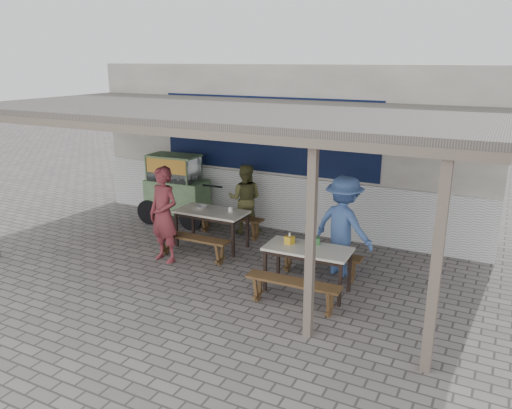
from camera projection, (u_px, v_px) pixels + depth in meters
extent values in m
plane|color=slate|center=(199.00, 277.00, 8.56)|extent=(60.00, 60.00, 0.00)
cube|color=silver|center=(285.00, 145.00, 11.15)|extent=(9.00, 1.20, 3.50)
cube|color=white|center=(273.00, 201.00, 10.93)|extent=(9.00, 0.10, 1.20)
cube|color=#0D183F|center=(265.00, 135.00, 10.62)|extent=(5.00, 0.03, 1.60)
cube|color=#5F5751|center=(226.00, 110.00, 8.64)|extent=(9.00, 4.20, 0.12)
cube|color=#6D6053|center=(151.00, 130.00, 6.92)|extent=(9.00, 0.12, 0.12)
cube|color=#6D6053|center=(436.00, 266.00, 5.62)|extent=(0.12, 0.12, 2.70)
cube|color=#6D6053|center=(311.00, 242.00, 6.38)|extent=(0.11, 0.11, 2.70)
cube|color=white|center=(211.00, 212.00, 9.75)|extent=(1.41, 0.72, 0.04)
cube|color=black|center=(212.00, 215.00, 9.76)|extent=(1.31, 0.62, 0.06)
cube|color=black|center=(177.00, 229.00, 9.87)|extent=(0.05, 0.05, 0.71)
cube|color=black|center=(233.00, 239.00, 9.33)|extent=(0.05, 0.05, 0.71)
cube|color=black|center=(193.00, 221.00, 10.38)|extent=(0.05, 0.05, 0.71)
cube|color=black|center=(247.00, 230.00, 9.83)|extent=(0.05, 0.05, 0.71)
cube|color=brown|center=(192.00, 237.00, 9.22)|extent=(1.50, 0.30, 0.04)
cube|color=brown|center=(166.00, 244.00, 9.54)|extent=(0.05, 0.28, 0.41)
cube|color=brown|center=(220.00, 254.00, 9.02)|extent=(0.05, 0.28, 0.41)
cube|color=brown|center=(230.00, 216.00, 10.45)|extent=(1.50, 0.30, 0.04)
cube|color=brown|center=(206.00, 223.00, 10.76)|extent=(0.05, 0.28, 0.41)
cube|color=brown|center=(255.00, 231.00, 10.25)|extent=(0.05, 0.28, 0.41)
cube|color=white|center=(308.00, 249.00, 7.84)|extent=(1.37, 0.71, 0.04)
cube|color=black|center=(308.00, 252.00, 7.85)|extent=(1.27, 0.61, 0.06)
cube|color=black|center=(265.00, 271.00, 7.96)|extent=(0.05, 0.05, 0.71)
cube|color=black|center=(340.00, 285.00, 7.45)|extent=(0.05, 0.05, 0.71)
cube|color=black|center=(278.00, 259.00, 8.43)|extent=(0.05, 0.05, 0.71)
cube|color=black|center=(349.00, 271.00, 7.93)|extent=(0.05, 0.05, 0.71)
cube|color=brown|center=(293.00, 282.00, 7.38)|extent=(1.46, 0.33, 0.04)
cube|color=brown|center=(258.00, 288.00, 7.67)|extent=(0.06, 0.28, 0.41)
cube|color=brown|center=(330.00, 303.00, 7.20)|extent=(0.06, 0.28, 0.41)
cube|color=brown|center=(320.00, 253.00, 8.47)|extent=(1.46, 0.33, 0.04)
cube|color=brown|center=(288.00, 260.00, 8.76)|extent=(0.06, 0.28, 0.41)
cube|color=brown|center=(352.00, 271.00, 8.29)|extent=(0.06, 0.28, 0.41)
cube|color=#84A66E|center=(177.00, 195.00, 11.26)|extent=(1.39, 0.78, 0.70)
cube|color=#84A66E|center=(178.00, 211.00, 11.37)|extent=(1.33, 0.74, 0.05)
cylinder|color=black|center=(148.00, 212.00, 11.24)|extent=(0.56, 0.08, 0.56)
cylinder|color=black|center=(190.00, 218.00, 10.82)|extent=(0.56, 0.08, 0.56)
cube|color=silver|center=(174.00, 168.00, 11.11)|extent=(1.13, 0.67, 0.55)
cube|color=#84A66E|center=(174.00, 156.00, 11.03)|extent=(1.17, 0.71, 0.04)
cube|color=orange|center=(166.00, 166.00, 10.80)|extent=(1.00, 0.08, 0.32)
cylinder|color=black|center=(208.00, 186.00, 10.87)|extent=(0.70, 0.08, 0.04)
imported|color=maroon|center=(164.00, 215.00, 9.04)|extent=(0.71, 0.53, 1.77)
imported|color=brown|center=(245.00, 199.00, 10.58)|extent=(0.86, 0.76, 1.50)
imported|color=#4668AB|center=(343.00, 226.00, 8.47)|extent=(1.28, 0.97, 1.75)
cube|color=gold|center=(289.00, 240.00, 7.99)|extent=(0.15, 0.15, 0.13)
cube|color=#377C3D|center=(314.00, 241.00, 7.97)|extent=(0.21, 0.18, 0.12)
cylinder|color=white|center=(231.00, 209.00, 9.67)|extent=(0.09, 0.09, 0.10)
imported|color=white|center=(201.00, 207.00, 9.91)|extent=(0.26, 0.26, 0.05)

